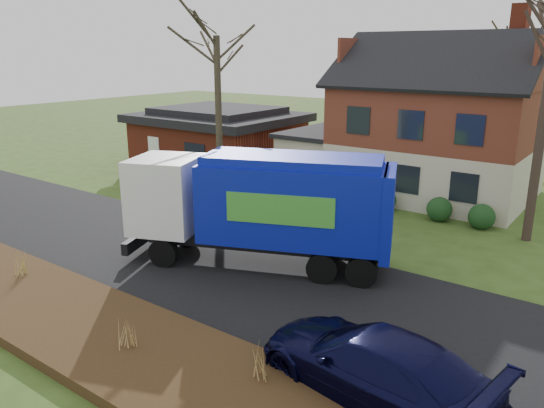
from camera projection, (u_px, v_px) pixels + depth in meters
The scene contains 13 objects.
ground at pixel (229, 271), 17.97m from camera, with size 120.00×120.00×0.00m, color #324A18.
road at pixel (229, 271), 17.96m from camera, with size 80.00×7.00×0.02m, color black.
mulch_verge at pixel (96, 331), 13.82m from camera, with size 80.00×3.50×0.30m, color #322110.
main_house at pixel (429, 116), 26.77m from camera, with size 12.95×8.95×9.26m.
ranch_house at pixel (219, 137), 34.34m from camera, with size 9.80×8.20×3.70m.
garbage_truck at pixel (264, 202), 17.91m from camera, with size 9.37×5.68×3.91m.
silver_sedan at pixel (189, 198), 24.08m from camera, with size 1.60×4.59×1.51m, color #A8ABAF.
navy_wagon at pixel (373, 365), 11.21m from camera, with size 2.21×5.45×1.58m, color black.
tree_front_west at pixel (216, 10), 25.24m from camera, with size 3.69×3.69×10.97m.
tree_back at pixel (517, 23), 31.82m from camera, with size 3.33×3.33×10.54m.
grass_clump_west at pixel (22, 262), 16.85m from camera, with size 0.32×0.26×0.84m.
grass_clump_mid at pixel (126, 332), 12.68m from camera, with size 0.30×0.25×0.84m.
grass_clump_east at pixel (258, 362), 11.49m from camera, with size 0.33×0.27×0.82m.
Camera 1 is at (11.01, -12.54, 7.20)m, focal length 35.00 mm.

